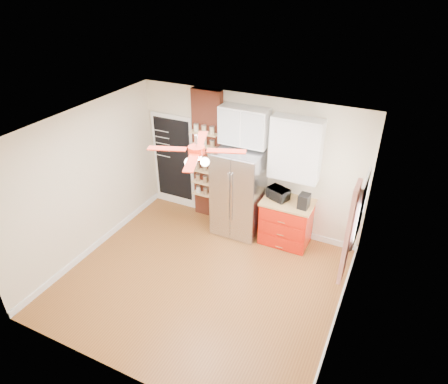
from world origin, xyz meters
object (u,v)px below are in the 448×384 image
at_px(red_cabinet, 286,222).
at_px(ceiling_fan, 197,150).
at_px(coffee_maker, 304,201).
at_px(toaster_oven, 278,194).
at_px(pantry_jar_oats, 196,153).
at_px(fridge, 239,192).
at_px(canister_left, 305,204).

relative_size(red_cabinet, ceiling_fan, 0.67).
distance_m(ceiling_fan, coffee_maker, 2.45).
height_order(toaster_oven, pantry_jar_oats, pantry_jar_oats).
bearing_deg(pantry_jar_oats, fridge, -8.11).
height_order(red_cabinet, toaster_oven, toaster_oven).
height_order(ceiling_fan, canister_left, ceiling_fan).
xyz_separation_m(red_cabinet, coffee_maker, (0.31, -0.08, 0.58)).
relative_size(fridge, coffee_maker, 6.45).
xyz_separation_m(fridge, red_cabinet, (0.97, 0.05, -0.42)).
xyz_separation_m(fridge, pantry_jar_oats, (-0.99, 0.14, 0.57)).
bearing_deg(canister_left, ceiling_fan, -127.65).
height_order(red_cabinet, pantry_jar_oats, pantry_jar_oats).
xyz_separation_m(red_cabinet, pantry_jar_oats, (-1.96, 0.09, 0.99)).
relative_size(ceiling_fan, canister_left, 10.33).
bearing_deg(red_cabinet, pantry_jar_oats, 177.35).
distance_m(ceiling_fan, toaster_oven, 2.33).
distance_m(toaster_oven, canister_left, 0.54).
height_order(red_cabinet, ceiling_fan, ceiling_fan).
bearing_deg(coffee_maker, canister_left, 40.00).
distance_m(ceiling_fan, canister_left, 2.51).
xyz_separation_m(ceiling_fan, canister_left, (1.25, 1.61, -1.46)).
bearing_deg(canister_left, red_cabinet, 168.59).
relative_size(canister_left, pantry_jar_oats, 0.97).
relative_size(fridge, red_cabinet, 1.86).
bearing_deg(fridge, pantry_jar_oats, 171.89).
height_order(canister_left, pantry_jar_oats, pantry_jar_oats).
bearing_deg(toaster_oven, red_cabinet, 15.61).
distance_m(fridge, coffee_maker, 1.29).
bearing_deg(ceiling_fan, coffee_maker, 52.51).
relative_size(ceiling_fan, pantry_jar_oats, 9.99).
height_order(ceiling_fan, toaster_oven, ceiling_fan).
xyz_separation_m(toaster_oven, canister_left, (0.53, -0.09, -0.04)).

